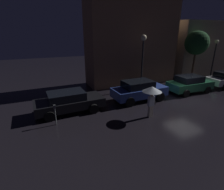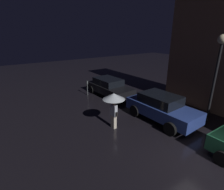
% 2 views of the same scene
% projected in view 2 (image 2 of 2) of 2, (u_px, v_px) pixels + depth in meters
% --- Properties ---
extents(ground_plane, '(60.00, 60.00, 0.00)m').
position_uv_depth(ground_plane, '(205.00, 165.00, 6.88)').
color(ground_plane, black).
extents(parked_car_black, '(4.50, 2.01, 1.42)m').
position_uv_depth(parked_car_black, '(109.00, 87.00, 14.31)').
color(parked_car_black, black).
rests_on(parked_car_black, ground).
extents(parked_car_blue, '(4.30, 1.99, 1.58)m').
position_uv_depth(parked_car_blue, '(161.00, 107.00, 10.13)').
color(parked_car_blue, navy).
rests_on(parked_car_blue, ground).
extents(pedestrian_with_umbrella, '(1.17, 1.17, 2.00)m').
position_uv_depth(pedestrian_with_umbrella, '(114.00, 100.00, 9.02)').
color(pedestrian_with_umbrella, beige).
rests_on(pedestrian_with_umbrella, ground).
extents(parking_meter, '(0.12, 0.10, 1.23)m').
position_uv_depth(parking_meter, '(87.00, 86.00, 14.31)').
color(parking_meter, '#4C5154').
rests_on(parking_meter, ground).
extents(street_lamp_near, '(0.50, 0.50, 4.86)m').
position_uv_depth(street_lamp_near, '(219.00, 59.00, 9.17)').
color(street_lamp_near, black).
rests_on(street_lamp_near, ground).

